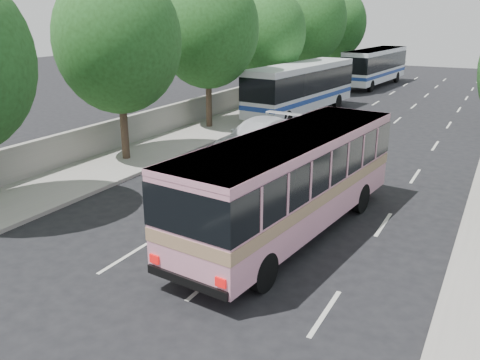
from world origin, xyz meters
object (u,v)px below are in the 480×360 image
Objects in this scene: pink_bus at (292,174)px; tour_coach_rear at (375,64)px; pink_taxi at (333,161)px; white_pickup at (258,137)px; tour_coach_front at (302,85)px.

tour_coach_rear is (-6.21, 36.01, 0.07)m from pink_bus.
pink_bus is 6.66m from pink_taxi.
white_pickup is 0.50× the size of tour_coach_rear.
tour_coach_front is at bearing 116.93° from pink_bus.
tour_coach_rear is at bearing 106.22° from pink_bus.
pink_taxi is 0.70× the size of white_pickup.
pink_bus is 1.76× the size of white_pickup.
pink_taxi is 13.95m from tour_coach_front.
pink_taxi is 0.35× the size of tour_coach_rear.
pink_bus reaches higher than white_pickup.
tour_coach_rear reaches higher than pink_taxi.
pink_bus is at bearing -86.78° from pink_taxi.
tour_coach_rear is at bearing 97.52° from pink_taxi.
pink_bus is 0.89× the size of tour_coach_rear.
pink_taxi is at bearing -18.26° from white_pickup.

